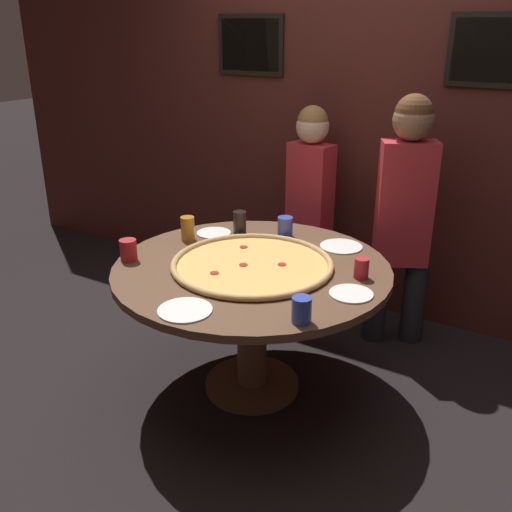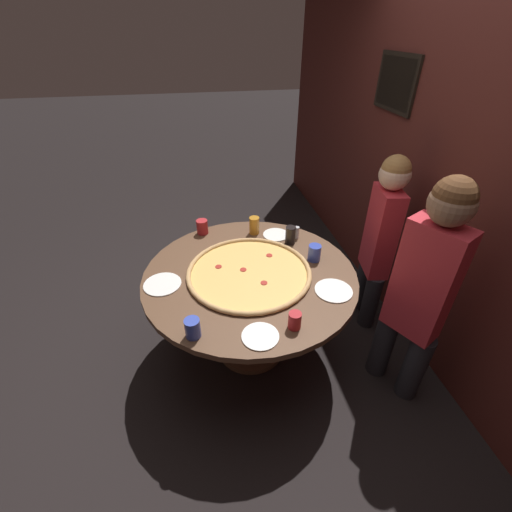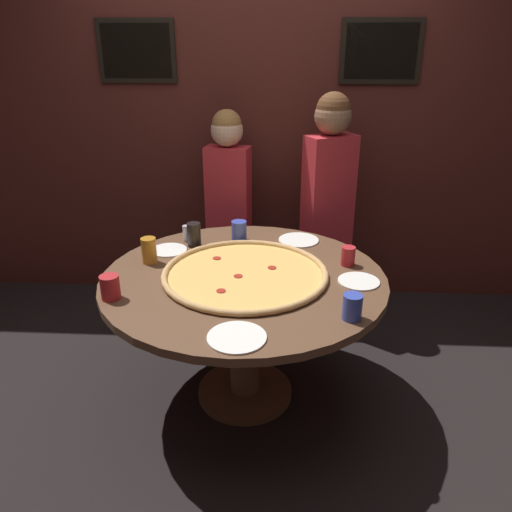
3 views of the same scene
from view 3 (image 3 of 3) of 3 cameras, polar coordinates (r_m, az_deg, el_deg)
The scene contains 17 objects.
ground_plane at distance 2.90m, azimuth -1.26°, elevation -15.45°, with size 24.00×24.00×0.00m, color black.
back_wall at distance 3.60m, azimuth 0.18°, elevation 15.27°, with size 6.40×0.08×2.60m.
dining_table at distance 2.57m, azimuth -1.37°, elevation -5.19°, with size 1.43×1.43×0.74m.
giant_pizza at distance 2.49m, azimuth -1.26°, elevation -2.00°, with size 0.83×0.83×0.03m.
drink_cup_centre_back at distance 2.35m, azimuth -16.33°, elevation -3.45°, with size 0.09×0.09×0.11m, color #B22328.
drink_cup_near_left at distance 2.67m, azimuth -12.13°, elevation 0.62°, with size 0.08×0.08×0.14m, color #BC7A23.
drink_cup_front_edge at distance 2.85m, azimuth -7.09°, elevation 2.42°, with size 0.08×0.08×0.14m, color black.
drink_cup_far_left at distance 2.91m, azimuth -1.96°, elevation 2.90°, with size 0.09×0.09×0.12m, color #384CB7.
drink_cup_near_right at distance 2.14m, azimuth 10.95°, elevation -5.73°, with size 0.08×0.08×0.11m, color #384CB7.
drink_cup_by_shaker at distance 2.63m, azimuth 10.48°, elevation -0.01°, with size 0.07×0.07×0.10m, color #B22328.
white_plate_left_side at distance 2.93m, azimuth 4.90°, elevation 1.83°, with size 0.23×0.23×0.01m, color white.
white_plate_right_side at distance 2.00m, azimuth -2.21°, elevation -9.26°, with size 0.24×0.24×0.01m, color white.
white_plate_far_back at distance 2.48m, azimuth 11.66°, elevation -2.85°, with size 0.20×0.20×0.01m, color white.
white_plate_near_front at distance 2.83m, azimuth -9.94°, elevation 0.67°, with size 0.20×0.20×0.01m, color white.
condiment_shaker at distance 2.93m, azimuth -8.02°, elevation 2.57°, with size 0.04×0.04×0.10m.
diner_side_right at distance 3.33m, azimuth 8.24°, elevation 6.65°, with size 0.40×0.30×1.54m.
diner_side_left at distance 3.45m, azimuth -3.16°, elevation 6.30°, with size 0.37×0.21×1.41m.
Camera 3 is at (0.19, -2.24, 1.83)m, focal length 35.00 mm.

